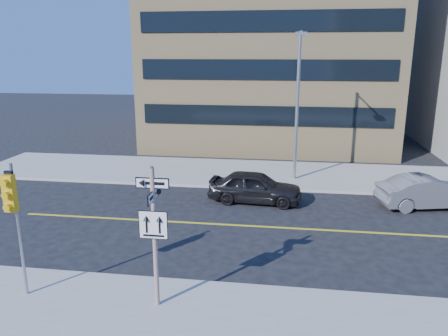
% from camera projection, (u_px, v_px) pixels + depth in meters
% --- Properties ---
extents(ground, '(120.00, 120.00, 0.00)m').
position_uv_depth(ground, '(179.00, 267.00, 14.84)').
color(ground, black).
rests_on(ground, ground).
extents(sign_pole, '(0.92, 0.92, 4.06)m').
position_uv_depth(sign_pole, '(154.00, 230.00, 11.81)').
color(sign_pole, beige).
rests_on(sign_pole, near_sidewalk).
extents(traffic_signal, '(0.32, 0.45, 4.00)m').
position_uv_depth(traffic_signal, '(12.00, 204.00, 12.06)').
color(traffic_signal, gray).
rests_on(traffic_signal, near_sidewalk).
extents(parked_car_a, '(2.16, 4.62, 1.53)m').
position_uv_depth(parked_car_a, '(255.00, 187.00, 21.16)').
color(parked_car_a, black).
rests_on(parked_car_a, ground).
extents(parked_car_b, '(2.62, 4.85, 1.52)m').
position_uv_depth(parked_car_b, '(428.00, 192.00, 20.40)').
color(parked_car_b, slate).
rests_on(parked_car_b, ground).
extents(streetlight_a, '(0.55, 2.25, 8.00)m').
position_uv_depth(streetlight_a, '(298.00, 97.00, 23.36)').
color(streetlight_a, gray).
rests_on(streetlight_a, far_sidewalk).
extents(building_brick, '(18.00, 18.00, 18.00)m').
position_uv_depth(building_brick, '(272.00, 28.00, 36.17)').
color(building_brick, tan).
rests_on(building_brick, ground).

